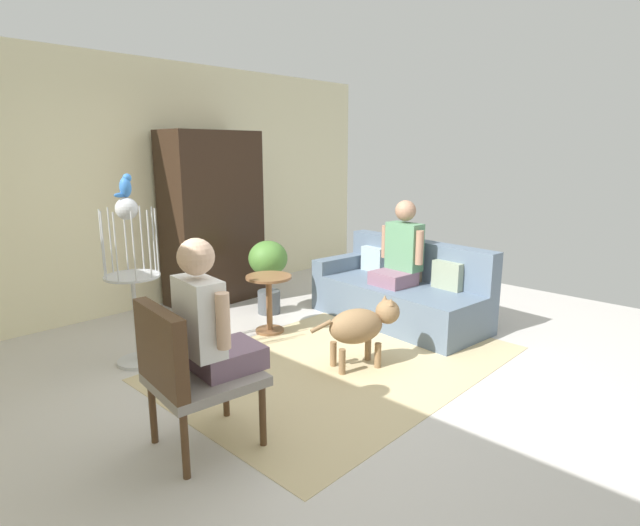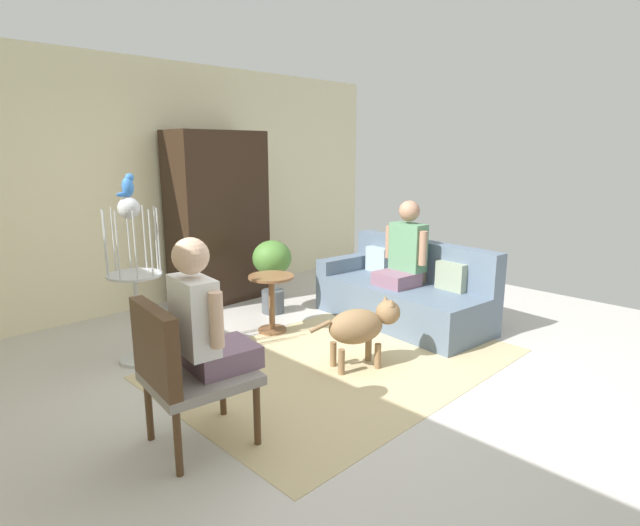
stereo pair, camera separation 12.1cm
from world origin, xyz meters
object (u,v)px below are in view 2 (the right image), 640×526
dog (362,325)px  parrot (128,186)px  person_on_armchair (203,319)px  armoire_cabinet (218,218)px  person_on_couch (405,251)px  couch (404,293)px  armchair (180,366)px  potted_plant (272,266)px  round_end_table (272,296)px  bird_cage_stand (134,273)px

dog → parrot: parrot is taller
person_on_armchair → armoire_cabinet: armoire_cabinet is taller
person_on_couch → person_on_armchair: size_ratio=1.04×
couch → person_on_couch: 0.47m
armchair → potted_plant: 2.69m
couch → dog: bearing=-159.2°
couch → armoire_cabinet: bearing=114.9°
couch → person_on_armchair: (-2.76, -0.52, 0.50)m
person_on_armchair → couch: bearing=10.8°
potted_plant → dog: bearing=-103.8°
couch → parrot: (-2.49, 0.96, 1.21)m
armoire_cabinet → parrot: bearing=-145.0°
round_end_table → bird_cage_stand: size_ratio=0.41×
couch → bird_cage_stand: size_ratio=1.36×
dog → armoire_cabinet: 2.60m
round_end_table → person_on_armchair: bearing=-141.1°
bird_cage_stand → dog: bearing=-48.4°
armchair → armoire_cabinet: size_ratio=0.47×
person_on_couch → potted_plant: (-0.78, 1.21, -0.23)m
bird_cage_stand → parrot: 0.73m
armchair → dog: 1.69m
parrot → armoire_cabinet: armoire_cabinet is taller
person_on_armchair → potted_plant: 2.59m
person_on_couch → dog: 1.33m
potted_plant → armchair: bearing=-141.0°
couch → dog: 1.32m
person_on_armchair → parrot: parrot is taller
armchair → bird_cage_stand: size_ratio=0.66×
round_end_table → parrot: 1.72m
round_end_table → bird_cage_stand: bearing=169.2°
dog → armoire_cabinet: bearing=83.5°
person_on_armchair → armoire_cabinet: 3.14m
person_on_couch → bird_cage_stand: size_ratio=0.61×
couch → potted_plant: bearing=124.9°
dog → parrot: (-1.26, 1.42, 1.14)m
armchair → armoire_cabinet: bearing=52.2°
person_on_couch → bird_cage_stand: bearing=158.3°
person_on_armchair → potted_plant: person_on_armchair is taller
bird_cage_stand → potted_plant: bird_cage_stand is taller
couch → person_on_armchair: person_on_armchair is taller
round_end_table → dog: 1.18m
person_on_couch → round_end_table: person_on_couch is taller
armchair → armoire_cabinet: (1.97, 2.54, 0.46)m
person_on_couch → armoire_cabinet: size_ratio=0.43×
person_on_couch → person_on_armchair: person_on_armchair is taller
round_end_table → armoire_cabinet: armoire_cabinet is taller
dog → armoire_cabinet: armoire_cabinet is taller
round_end_table → dog: size_ratio=0.77×
parrot → couch: bearing=-21.0°
parrot → potted_plant: (1.66, 0.23, -0.97)m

